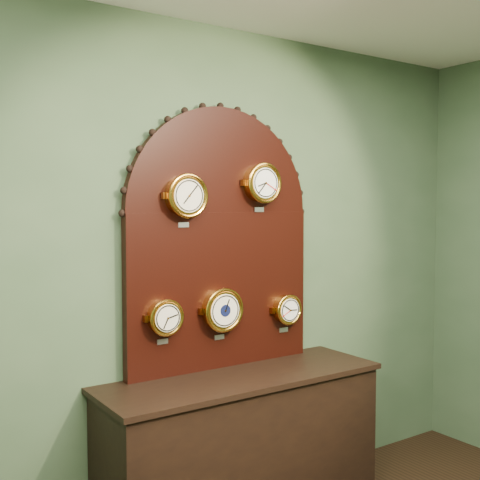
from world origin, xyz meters
TOP-DOWN VIEW (x-y plane):
  - wall_back at (0.00, 2.50)m, footprint 4.00×0.00m
  - shop_counter at (0.00, 2.23)m, footprint 1.60×0.50m
  - display_board at (0.00, 2.45)m, footprint 1.26×0.06m
  - roman_clock at (-0.26, 2.38)m, footprint 0.24×0.08m
  - arabic_clock at (0.25, 2.38)m, footprint 0.24×0.08m
  - hygrometer at (-0.40, 2.38)m, footprint 0.20×0.08m
  - barometer at (-0.03, 2.38)m, footprint 0.26×0.08m
  - tide_clock at (0.44, 2.38)m, footprint 0.19×0.08m

SIDE VIEW (x-z plane):
  - shop_counter at x=0.00m, z-range 0.00..0.80m
  - tide_clock at x=0.44m, z-range 1.01..1.25m
  - hygrometer at x=-0.40m, z-range 1.04..1.30m
  - barometer at x=-0.03m, z-range 1.02..1.33m
  - wall_back at x=0.00m, z-range -0.60..3.40m
  - display_board at x=0.00m, z-range 0.86..2.39m
  - roman_clock at x=-0.26m, z-range 1.67..1.97m
  - arabic_clock at x=0.25m, z-range 1.76..2.05m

